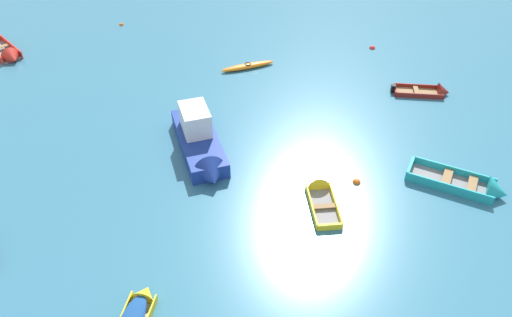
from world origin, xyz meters
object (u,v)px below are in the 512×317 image
rowboat_turquoise_far_right (476,187)px  mooring_buoy_between_boats_left (356,182)px  mooring_buoy_central (372,48)px  rowboat_yellow_cluster_outer (320,192)px  mooring_buoy_between_boats_right (121,25)px  rowboat_red_cluster_inner (8,55)px  rowboat_maroon_foreground_center (433,92)px  kayak_orange_midfield_left (248,66)px  motor_launch_deep_blue_near_camera (200,143)px  rowboat_yellow_distant_center (136,314)px

rowboat_turquoise_far_right → mooring_buoy_between_boats_left: size_ratio=11.95×
mooring_buoy_central → mooring_buoy_between_boats_left: size_ratio=1.06×
rowboat_yellow_cluster_outer → mooring_buoy_between_boats_right: rowboat_yellow_cluster_outer is taller
rowboat_red_cluster_inner → rowboat_yellow_cluster_outer: bearing=-34.9°
rowboat_maroon_foreground_center → rowboat_red_cluster_inner: size_ratio=0.88×
rowboat_maroon_foreground_center → mooring_buoy_between_boats_left: rowboat_maroon_foreground_center is taller
mooring_buoy_between_boats_right → mooring_buoy_central: bearing=-12.6°
kayak_orange_midfield_left → mooring_buoy_between_boats_right: bearing=144.5°
rowboat_turquoise_far_right → mooring_buoy_between_boats_right: (-20.04, 18.53, -0.22)m
mooring_buoy_between_boats_left → motor_launch_deep_blue_near_camera: bearing=163.0°
mooring_buoy_between_boats_left → rowboat_red_cluster_inner: bearing=149.0°
rowboat_yellow_distant_center → mooring_buoy_central: rowboat_yellow_distant_center is taller
rowboat_yellow_cluster_outer → rowboat_yellow_distant_center: size_ratio=0.99×
rowboat_turquoise_far_right → mooring_buoy_between_boats_right: bearing=137.2°
rowboat_turquoise_far_right → rowboat_yellow_distant_center: size_ratio=1.43×
motor_launch_deep_blue_near_camera → mooring_buoy_central: 15.90m
rowboat_turquoise_far_right → kayak_orange_midfield_left: bearing=131.8°
rowboat_yellow_distant_center → mooring_buoy_central: 24.37m
rowboat_yellow_cluster_outer → kayak_orange_midfield_left: rowboat_yellow_cluster_outer is taller
rowboat_maroon_foreground_center → mooring_buoy_central: size_ratio=8.58×
kayak_orange_midfield_left → mooring_buoy_central: 9.03m
kayak_orange_midfield_left → mooring_buoy_between_boats_right: (-9.55, 6.82, -0.16)m
motor_launch_deep_blue_near_camera → mooring_buoy_between_boats_left: bearing=-17.0°
rowboat_red_cluster_inner → mooring_buoy_between_boats_right: rowboat_red_cluster_inner is taller
rowboat_maroon_foreground_center → rowboat_yellow_cluster_outer: bearing=-131.7°
rowboat_turquoise_far_right → rowboat_yellow_cluster_outer: bearing=-178.7°
mooring_buoy_between_boats_right → mooring_buoy_between_boats_left: mooring_buoy_between_boats_left is taller
kayak_orange_midfield_left → rowboat_yellow_distant_center: size_ratio=1.12×
motor_launch_deep_blue_near_camera → rowboat_red_cluster_inner: size_ratio=1.59×
kayak_orange_midfield_left → rowboat_yellow_distant_center: 18.60m
motor_launch_deep_blue_near_camera → rowboat_red_cluster_inner: motor_launch_deep_blue_near_camera is taller
rowboat_red_cluster_inner → mooring_buoy_between_boats_right: 8.30m
rowboat_maroon_foreground_center → kayak_orange_midfield_left: rowboat_maroon_foreground_center is taller
kayak_orange_midfield_left → rowboat_yellow_distant_center: (-3.82, -18.21, 0.11)m
rowboat_maroon_foreground_center → mooring_buoy_between_boats_left: bearing=-126.8°
motor_launch_deep_blue_near_camera → rowboat_turquoise_far_right: 13.12m
rowboat_maroon_foreground_center → rowboat_turquoise_far_right: bearing=-93.5°
kayak_orange_midfield_left → mooring_buoy_between_boats_left: kayak_orange_midfield_left is taller
rowboat_yellow_cluster_outer → rowboat_turquoise_far_right: bearing=1.3°
motor_launch_deep_blue_near_camera → kayak_orange_midfield_left: 9.11m
rowboat_turquoise_far_right → mooring_buoy_central: rowboat_turquoise_far_right is taller
motor_launch_deep_blue_near_camera → kayak_orange_midfield_left: size_ratio=1.77×
rowboat_maroon_foreground_center → kayak_orange_midfield_left: (-11.00, 3.27, 0.02)m
rowboat_maroon_foreground_center → rowboat_yellow_distant_center: 21.05m
rowboat_turquoise_far_right → mooring_buoy_between_boats_left: 5.38m
rowboat_maroon_foreground_center → motor_launch_deep_blue_near_camera: size_ratio=0.55×
rowboat_yellow_distant_center → rowboat_maroon_foreground_center: bearing=45.2°
rowboat_maroon_foreground_center → motor_launch_deep_blue_near_camera: (-13.30, -5.54, 0.52)m
mooring_buoy_central → kayak_orange_midfield_left: bearing=-162.2°
rowboat_yellow_cluster_outer → rowboat_turquoise_far_right: 7.17m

